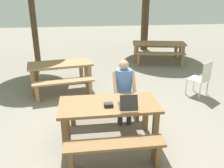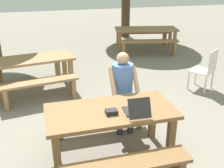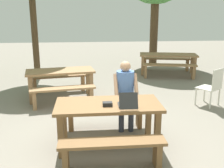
{
  "view_description": "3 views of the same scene",
  "coord_description": "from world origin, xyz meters",
  "views": [
    {
      "loc": [
        -0.42,
        -3.62,
        2.51
      ],
      "look_at": [
        0.09,
        0.25,
        0.99
      ],
      "focal_mm": 38.44,
      "sensor_mm": 36.0,
      "label": 1
    },
    {
      "loc": [
        -0.8,
        -3.02,
        2.42
      ],
      "look_at": [
        0.09,
        0.25,
        0.99
      ],
      "focal_mm": 43.62,
      "sensor_mm": 36.0,
      "label": 2
    },
    {
      "loc": [
        -0.33,
        -4.09,
        2.19
      ],
      "look_at": [
        0.09,
        0.25,
        0.99
      ],
      "focal_mm": 43.6,
      "sensor_mm": 36.0,
      "label": 3
    }
  ],
  "objects": [
    {
      "name": "plastic_chair",
      "position": [
        2.54,
        1.7,
        0.48
      ],
      "size": [
        0.61,
        0.61,
        0.91
      ],
      "rotation": [
        0.0,
        0.0,
        3.76
      ],
      "color": "silver",
      "rests_on": "ground"
    },
    {
      "name": "bench_mid_south",
      "position": [
        2.37,
        4.4,
        0.35
      ],
      "size": [
        1.77,
        0.63,
        0.47
      ],
      "rotation": [
        0.0,
        0.0,
        -0.2
      ],
      "color": "#9E754C",
      "rests_on": "ground"
    },
    {
      "name": "laptop",
      "position": [
        0.29,
        -0.2,
        0.8
      ],
      "size": [
        0.29,
        0.38,
        0.25
      ],
      "rotation": [
        0.0,
        0.0,
        3.11
      ],
      "color": "#2D2D2D",
      "rests_on": "picnic_table_front"
    },
    {
      "name": "bench_near",
      "position": [
        0.0,
        -0.7,
        0.32
      ],
      "size": [
        1.5,
        0.3,
        0.44
      ],
      "color": "brown",
      "rests_on": "ground"
    },
    {
      "name": "picnic_table_rear",
      "position": [
        -0.99,
        2.6,
        0.61
      ],
      "size": [
        1.75,
        0.98,
        0.74
      ],
      "rotation": [
        0.0,
        0.0,
        0.16
      ],
      "color": "#9E754C",
      "rests_on": "ground"
    },
    {
      "name": "picnic_table_mid",
      "position": [
        2.49,
        4.99,
        0.6
      ],
      "size": [
        2.04,
        1.1,
        0.71
      ],
      "rotation": [
        0.0,
        0.0,
        -0.2
      ],
      "color": "#9E754C",
      "rests_on": "ground"
    },
    {
      "name": "small_pouch",
      "position": [
        -0.02,
        -0.12,
        0.77
      ],
      "size": [
        0.15,
        0.11,
        0.06
      ],
      "color": "black",
      "rests_on": "picnic_table_front"
    },
    {
      "name": "bench_rear_south",
      "position": [
        -0.89,
        1.98,
        0.34
      ],
      "size": [
        1.52,
        0.54,
        0.46
      ],
      "rotation": [
        0.0,
        0.0,
        0.16
      ],
      "color": "#9E754C",
      "rests_on": "ground"
    },
    {
      "name": "person_seated",
      "position": [
        0.37,
        0.67,
        0.75
      ],
      "size": [
        0.43,
        0.42,
        1.29
      ],
      "color": "#333847",
      "rests_on": "ground"
    },
    {
      "name": "picnic_table_front",
      "position": [
        0.0,
        0.0,
        0.63
      ],
      "size": [
        1.68,
        0.81,
        0.74
      ],
      "color": "brown",
      "rests_on": "ground"
    },
    {
      "name": "bench_mid_north",
      "position": [
        2.6,
        5.57,
        0.35
      ],
      "size": [
        1.77,
        0.63,
        0.47
      ],
      "rotation": [
        0.0,
        0.0,
        -0.2
      ],
      "color": "#9E754C",
      "rests_on": "ground"
    },
    {
      "name": "bench_rear_north",
      "position": [
        -1.09,
        3.22,
        0.34
      ],
      "size": [
        1.52,
        0.54,
        0.46
      ],
      "rotation": [
        0.0,
        0.0,
        0.16
      ],
      "color": "#9E754C",
      "rests_on": "ground"
    },
    {
      "name": "ground_plane",
      "position": [
        0.0,
        0.0,
        0.0
      ],
      "size": [
        30.0,
        30.0,
        0.0
      ],
      "primitive_type": "plane",
      "color": "gray"
    },
    {
      "name": "bench_far",
      "position": [
        0.0,
        0.7,
        0.32
      ],
      "size": [
        1.5,
        0.3,
        0.44
      ],
      "color": "brown",
      "rests_on": "ground"
    }
  ]
}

